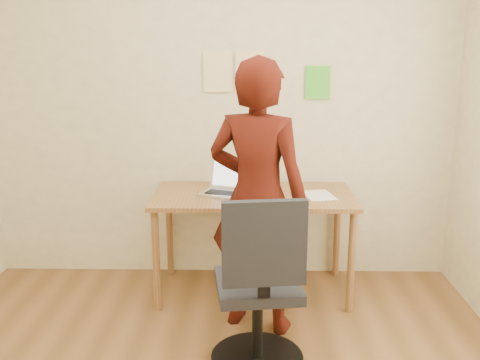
{
  "coord_description": "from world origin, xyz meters",
  "views": [
    {
      "loc": [
        0.22,
        -2.24,
        1.75
      ],
      "look_at": [
        0.16,
        0.95,
        0.95
      ],
      "focal_mm": 40.0,
      "sensor_mm": 36.0,
      "label": 1
    }
  ],
  "objects_px": {
    "phone": "(289,202)",
    "laptop": "(226,186)",
    "desk": "(253,206)",
    "person": "(257,198)",
    "office_chair": "(259,296)"
  },
  "relations": [
    {
      "from": "desk",
      "to": "person",
      "type": "height_order",
      "value": "person"
    },
    {
      "from": "laptop",
      "to": "person",
      "type": "relative_size",
      "value": 0.22
    },
    {
      "from": "phone",
      "to": "desk",
      "type": "bearing_deg",
      "value": 130.92
    },
    {
      "from": "person",
      "to": "phone",
      "type": "bearing_deg",
      "value": -109.82
    },
    {
      "from": "laptop",
      "to": "person",
      "type": "distance_m",
      "value": 0.55
    },
    {
      "from": "desk",
      "to": "laptop",
      "type": "relative_size",
      "value": 3.66
    },
    {
      "from": "laptop",
      "to": "office_chair",
      "type": "bearing_deg",
      "value": -56.65
    },
    {
      "from": "office_chair",
      "to": "desk",
      "type": "bearing_deg",
      "value": 84.11
    },
    {
      "from": "desk",
      "to": "office_chair",
      "type": "relative_size",
      "value": 1.38
    },
    {
      "from": "desk",
      "to": "phone",
      "type": "xyz_separation_m",
      "value": [
        0.24,
        -0.21,
        0.09
      ]
    },
    {
      "from": "desk",
      "to": "person",
      "type": "xyz_separation_m",
      "value": [
        0.02,
        -0.48,
        0.2
      ]
    },
    {
      "from": "desk",
      "to": "office_chair",
      "type": "height_order",
      "value": "office_chair"
    },
    {
      "from": "person",
      "to": "laptop",
      "type": "bearing_deg",
      "value": -48.25
    },
    {
      "from": "laptop",
      "to": "person",
      "type": "xyz_separation_m",
      "value": [
        0.21,
        -0.51,
        0.06
      ]
    },
    {
      "from": "phone",
      "to": "laptop",
      "type": "bearing_deg",
      "value": 143.54
    }
  ]
}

